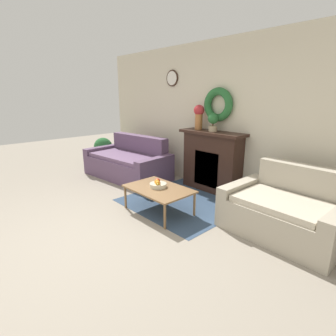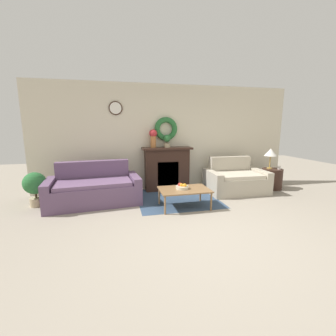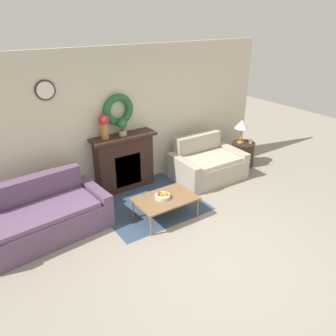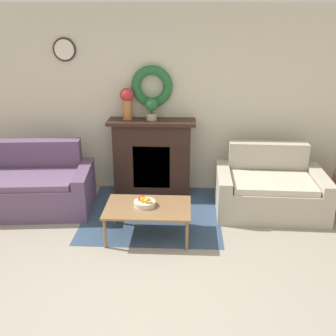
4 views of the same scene
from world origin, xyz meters
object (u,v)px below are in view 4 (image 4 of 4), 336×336
Objects in this scene: couch_left at (21,187)px; vase_on_mantel_left at (127,101)px; coffee_table at (148,209)px; fireplace at (152,156)px; fruit_bowl at (144,202)px; loveseat_right at (269,189)px; potted_plant_on_mantel at (151,107)px.

vase_on_mantel_left reaches higher than couch_left.
vase_on_mantel_left is (-0.41, 1.36, 1.03)m from coffee_table.
fireplace reaches higher than coffee_table.
loveseat_right is at bearing 25.48° from fruit_bowl.
coffee_table is at bearing -87.39° from fireplace.
fruit_bowl is (-0.04, 0.02, 0.08)m from coffee_table.
potted_plant_on_mantel is at bearing -91.55° from fireplace.
vase_on_mantel_left is at bearing 106.81° from coffee_table.
couch_left reaches higher than fruit_bowl.
coffee_table is at bearing -87.35° from potted_plant_on_mantel.
potted_plant_on_mantel is at bearing 92.65° from coffee_table.
loveseat_right is 1.44× the size of coffee_table.
fruit_bowl is at bearing -89.12° from potted_plant_on_mantel.
loveseat_right reaches higher than fruit_bowl.
fruit_bowl is 0.57× the size of vase_on_mantel_left.
potted_plant_on_mantel is (0.35, -0.02, -0.08)m from vase_on_mantel_left.
fireplace reaches higher than couch_left.
loveseat_right reaches higher than coffee_table.
fireplace is 3.94× the size of potted_plant_on_mantel.
potted_plant_on_mantel reaches higher than loveseat_right.
fruit_bowl is at bearing -74.59° from vase_on_mantel_left.
fireplace is 1.38m from coffee_table.
couch_left is at bearing -176.89° from loveseat_right.
couch_left is 1.90m from vase_on_mantel_left.
fruit_bowl is 0.81× the size of potted_plant_on_mantel.
coffee_table is (-1.59, -0.80, 0.06)m from loveseat_right.
fireplace is at bearing 90.85° from fruit_bowl.
couch_left is 1.97× the size of coffee_table.
coffee_table is at bearing -26.47° from couch_left.
couch_left reaches higher than loveseat_right.
loveseat_right is 3.21× the size of vase_on_mantel_left.
potted_plant_on_mantel is at bearing 14.61° from couch_left.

